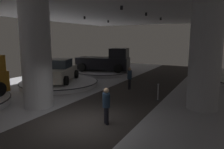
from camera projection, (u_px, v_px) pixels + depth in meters
The scene contains 10 objects.
ground at pixel (82, 124), 9.30m from camera, with size 24.00×44.00×0.06m.
column_right at pixel (205, 56), 10.77m from camera, with size 1.56×1.56×5.50m.
column_left at pixel (36, 55), 11.16m from camera, with size 1.54×1.54×5.50m.
display_platform_far_left at pixel (103, 72), 22.14m from camera, with size 5.68×5.68×0.35m.
pickup_truck_far_left at pixel (106, 62), 21.88m from camera, with size 5.65×3.64×2.30m.
display_platform_mid_left at pixel (59, 83), 16.73m from camera, with size 5.99×5.99×0.33m.
display_car_mid_left at pixel (59, 71), 16.61m from camera, with size 3.41×4.57×1.71m.
visitor_walking_near at pixel (130, 77), 15.32m from camera, with size 0.32×0.32×1.59m.
visitor_walking_far at pixel (106, 104), 9.05m from camera, with size 0.32×0.32×1.59m.
stanchion_b at pixel (158, 94), 12.66m from camera, with size 0.28×0.28×1.01m.
Camera 1 is at (5.29, -7.17, 3.64)m, focal length 34.33 mm.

